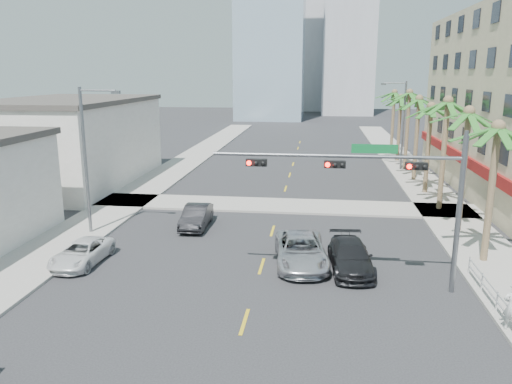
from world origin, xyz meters
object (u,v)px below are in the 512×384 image
at_px(traffic_signal_mast, 386,183).
at_px(car_lane_center, 301,251).
at_px(car_lane_left, 196,216).
at_px(pedestrian, 512,306).
at_px(car_parked_far, 82,253).
at_px(car_lane_right, 350,257).

height_order(traffic_signal_mast, car_lane_center, traffic_signal_mast).
xyz_separation_m(car_lane_left, pedestrian, (15.30, -11.76, 0.39)).
bearing_deg(car_lane_left, car_parked_far, -123.85).
relative_size(car_lane_right, pedestrian, 2.61).
distance_m(car_lane_left, pedestrian, 19.30).
xyz_separation_m(traffic_signal_mast, car_lane_center, (-3.78, 2.55, -4.29)).
relative_size(car_parked_far, pedestrian, 2.28).
bearing_deg(pedestrian, car_lane_right, -42.99).
height_order(car_lane_left, pedestrian, pedestrian).
bearing_deg(traffic_signal_mast, car_parked_far, 175.45).
height_order(traffic_signal_mast, car_lane_left, traffic_signal_mast).
height_order(car_lane_center, pedestrian, pedestrian).
distance_m(traffic_signal_mast, car_lane_right, 4.99).
bearing_deg(car_lane_right, pedestrian, -48.82).
distance_m(car_parked_far, car_lane_right, 13.96).
distance_m(traffic_signal_mast, pedestrian, 6.95).
relative_size(traffic_signal_mast, car_lane_right, 2.24).
xyz_separation_m(car_lane_left, car_lane_right, (9.53, -6.14, 0.01)).
xyz_separation_m(traffic_signal_mast, pedestrian, (4.52, -3.50, -3.96)).
relative_size(traffic_signal_mast, car_parked_far, 2.56).
distance_m(car_lane_center, pedestrian, 10.28).
bearing_deg(car_parked_far, car_lane_left, 60.43).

